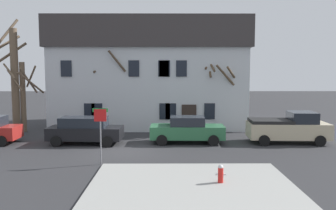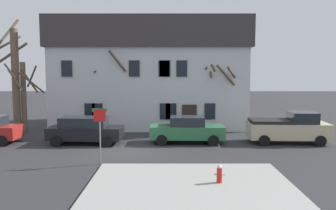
% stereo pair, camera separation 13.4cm
% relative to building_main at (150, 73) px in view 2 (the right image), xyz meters
% --- Properties ---
extents(ground_plane, '(120.00, 120.00, 0.00)m').
position_rel_building_main_xyz_m(ground_plane, '(-1.19, -10.20, -4.47)').
color(ground_plane, '#2D2D30').
extents(sidewalk_slab, '(8.20, 6.33, 0.12)m').
position_rel_building_main_xyz_m(sidewalk_slab, '(2.39, -16.66, -4.41)').
color(sidewalk_slab, '#999993').
rests_on(sidewalk_slab, ground_plane).
extents(building_main, '(15.78, 8.47, 8.79)m').
position_rel_building_main_xyz_m(building_main, '(0.00, 0.00, 0.00)').
color(building_main, silver).
rests_on(building_main, ground_plane).
extents(tree_bare_near, '(2.23, 3.33, 8.59)m').
position_rel_building_main_xyz_m(tree_bare_near, '(-10.06, -3.81, -0.20)').
color(tree_bare_near, brown).
rests_on(tree_bare_near, ground_plane).
extents(tree_bare_mid, '(2.94, 2.62, 5.29)m').
position_rel_building_main_xyz_m(tree_bare_mid, '(-9.42, -3.74, -1.54)').
color(tree_bare_mid, brown).
rests_on(tree_bare_mid, ground_plane).
extents(tree_bare_far, '(2.52, 2.50, 8.07)m').
position_rel_building_main_xyz_m(tree_bare_far, '(-2.44, -3.62, -0.55)').
color(tree_bare_far, '#4C3D2D').
rests_on(tree_bare_far, ground_plane).
extents(tree_bare_end, '(2.77, 2.73, 6.12)m').
position_rel_building_main_xyz_m(tree_bare_end, '(5.37, -3.67, -1.13)').
color(tree_bare_end, brown).
rests_on(tree_bare_end, ground_plane).
extents(car_black_wagon, '(4.70, 2.22, 1.72)m').
position_rel_building_main_xyz_m(car_black_wagon, '(-3.76, -8.25, -3.57)').
color(car_black_wagon, black).
rests_on(car_black_wagon, ground_plane).
extents(car_green_sedan, '(4.77, 2.13, 1.71)m').
position_rel_building_main_xyz_m(car_green_sedan, '(2.73, -7.96, -3.61)').
color(car_green_sedan, '#2D6B42').
rests_on(car_green_sedan, ground_plane).
extents(pickup_truck_beige, '(5.11, 2.48, 2.01)m').
position_rel_building_main_xyz_m(pickup_truck_beige, '(9.26, -7.95, -3.50)').
color(pickup_truck_beige, '#C6B793').
rests_on(pickup_truck_beige, ground_plane).
extents(fire_hydrant, '(0.42, 0.22, 0.74)m').
position_rel_building_main_xyz_m(fire_hydrant, '(3.58, -16.43, -3.97)').
color(fire_hydrant, red).
rests_on(fire_hydrant, sidewalk_slab).
extents(street_sign_pole, '(0.76, 0.07, 2.80)m').
position_rel_building_main_xyz_m(street_sign_pole, '(-1.86, -13.21, -2.51)').
color(street_sign_pole, slate).
rests_on(street_sign_pole, ground_plane).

